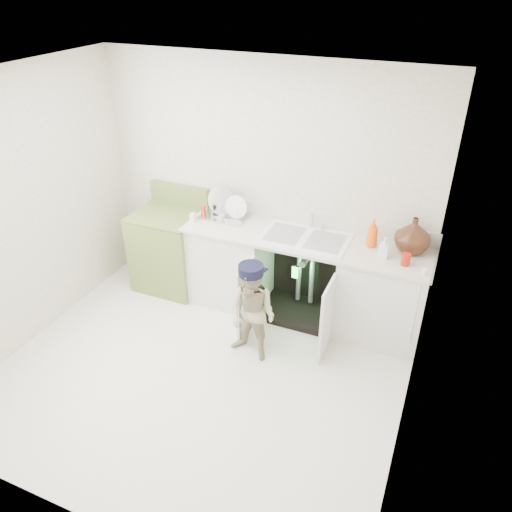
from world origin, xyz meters
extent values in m
plane|color=silver|center=(0.00, 0.00, 0.00)|extent=(3.50, 3.50, 0.00)
cube|color=#ECE4CB|center=(0.00, 1.50, 1.25)|extent=(3.50, 2.50, 0.02)
cube|color=#ECE4CB|center=(0.00, -1.50, 1.25)|extent=(3.50, 2.50, 0.02)
cube|color=#ECE4CB|center=(-1.75, 0.00, 1.25)|extent=(2.50, 3.00, 0.02)
cube|color=#ECE4CB|center=(1.75, 0.00, 1.25)|extent=(2.50, 3.00, 0.02)
plane|color=white|center=(0.00, 0.00, 2.50)|extent=(3.50, 3.50, 0.00)
cube|color=white|center=(-0.25, 1.20, 0.43)|extent=(0.80, 0.60, 0.86)
cube|color=white|center=(1.35, 1.20, 0.43)|extent=(0.80, 0.60, 0.86)
cube|color=black|center=(0.55, 1.47, 0.43)|extent=(0.80, 0.06, 0.86)
cube|color=black|center=(0.55, 1.20, 0.03)|extent=(0.80, 0.60, 0.06)
cylinder|color=gray|center=(0.48, 1.30, 0.45)|extent=(0.05, 0.05, 0.70)
cylinder|color=gray|center=(0.62, 1.30, 0.45)|extent=(0.05, 0.05, 0.70)
cylinder|color=gray|center=(0.55, 1.25, 0.62)|extent=(0.07, 0.18, 0.07)
cube|color=white|center=(0.15, 0.70, 0.40)|extent=(0.03, 0.40, 0.76)
cube|color=white|center=(0.95, 0.70, 0.40)|extent=(0.02, 0.40, 0.76)
cube|color=beige|center=(0.55, 1.20, 0.89)|extent=(2.44, 0.64, 0.03)
cube|color=beige|center=(0.55, 1.49, 0.98)|extent=(2.44, 0.02, 0.15)
cube|color=white|center=(0.55, 1.20, 0.90)|extent=(0.85, 0.55, 0.02)
cube|color=gray|center=(0.34, 1.20, 0.91)|extent=(0.34, 0.40, 0.01)
cube|color=gray|center=(0.76, 1.20, 0.91)|extent=(0.34, 0.40, 0.01)
cylinder|color=silver|center=(0.55, 1.42, 0.99)|extent=(0.03, 0.03, 0.17)
cylinder|color=silver|center=(0.55, 1.36, 1.06)|extent=(0.02, 0.14, 0.02)
cylinder|color=silver|center=(0.66, 1.42, 0.94)|extent=(0.04, 0.04, 0.06)
cylinder|color=white|center=(1.68, 0.89, 0.55)|extent=(0.01, 0.01, 0.70)
cube|color=white|center=(1.68, 0.98, 0.93)|extent=(0.04, 0.02, 0.06)
cube|color=silver|center=(-0.36, 1.32, 0.91)|extent=(0.49, 0.33, 0.02)
cylinder|color=silver|center=(-0.41, 1.34, 1.00)|extent=(0.31, 0.11, 0.30)
cylinder|color=white|center=(-0.23, 1.32, 0.99)|extent=(0.24, 0.06, 0.24)
cylinder|color=silver|center=(-0.56, 1.22, 0.99)|extent=(0.01, 0.01, 0.14)
cylinder|color=silver|center=(-0.46, 1.22, 0.99)|extent=(0.01, 0.01, 0.14)
cylinder|color=silver|center=(-0.36, 1.22, 0.99)|extent=(0.01, 0.01, 0.14)
cylinder|color=silver|center=(-0.27, 1.22, 0.99)|extent=(0.01, 0.01, 0.14)
cylinder|color=silver|center=(-0.17, 1.22, 0.99)|extent=(0.01, 0.01, 0.14)
imported|color=#4A2415|center=(1.52, 1.34, 1.07)|extent=(0.32, 0.32, 0.34)
imported|color=#F6560C|center=(1.17, 1.30, 1.04)|extent=(0.11, 0.11, 0.27)
imported|color=white|center=(1.31, 1.14, 1.00)|extent=(0.09, 0.09, 0.20)
cylinder|color=#AD1B0E|center=(1.52, 1.08, 0.96)|extent=(0.08, 0.08, 0.11)
cylinder|color=red|center=(-0.59, 1.28, 0.95)|extent=(0.05, 0.05, 0.10)
cylinder|color=#BFB48C|center=(-0.34, 1.20, 0.94)|extent=(0.06, 0.06, 0.08)
cylinder|color=black|center=(-0.48, 1.32, 0.96)|extent=(0.04, 0.04, 0.12)
cube|color=silver|center=(-0.62, 1.10, 0.95)|extent=(0.05, 0.05, 0.09)
cube|color=olive|center=(-0.98, 1.18, 0.43)|extent=(0.71, 0.65, 0.86)
cube|color=olive|center=(-0.98, 1.18, 0.88)|extent=(0.71, 0.65, 0.02)
cube|color=olive|center=(-0.98, 1.46, 0.99)|extent=(0.71, 0.06, 0.22)
cylinder|color=black|center=(-1.16, 1.02, 0.87)|extent=(0.16, 0.16, 0.02)
cylinder|color=silver|center=(-1.16, 1.02, 0.88)|extent=(0.19, 0.19, 0.01)
cylinder|color=black|center=(-1.16, 1.33, 0.87)|extent=(0.16, 0.16, 0.02)
cylinder|color=silver|center=(-1.16, 1.33, 0.88)|extent=(0.19, 0.19, 0.01)
cylinder|color=black|center=(-0.80, 1.02, 0.87)|extent=(0.16, 0.16, 0.02)
cylinder|color=silver|center=(-0.80, 1.02, 0.88)|extent=(0.19, 0.19, 0.01)
cylinder|color=black|center=(-0.80, 1.33, 0.87)|extent=(0.16, 0.16, 0.02)
cylinder|color=silver|center=(-0.80, 1.33, 0.88)|extent=(0.19, 0.19, 0.01)
imported|color=tan|center=(0.34, 0.41, 0.48)|extent=(0.53, 0.45, 0.96)
cylinder|color=black|center=(0.34, 0.41, 0.93)|extent=(0.26, 0.26, 0.09)
cube|color=black|center=(0.36, 0.51, 0.89)|extent=(0.18, 0.12, 0.01)
cube|color=black|center=(0.58, 0.86, 0.72)|extent=(0.07, 0.01, 0.14)
cube|color=#26F23F|center=(0.58, 0.85, 0.72)|extent=(0.06, 0.00, 0.12)
camera|label=1|loc=(1.77, -2.87, 3.20)|focal=35.00mm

